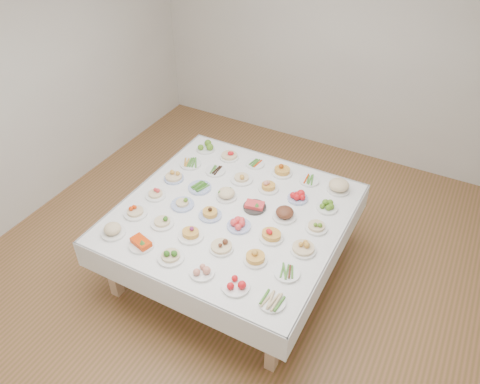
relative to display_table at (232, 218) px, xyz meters
The scene contains 38 objects.
room_envelope 1.16m from the display_table, 81.37° to the left, with size 5.02×5.02×2.81m.
display_table is the anchor object (origin of this frame).
dish_0 1.09m from the display_table, 135.65° to the right, with size 0.21×0.21×0.12m.
dish_1 0.89m from the display_table, 121.45° to the right, with size 0.21×0.21×0.10m.
dish_2 0.79m from the display_table, 101.79° to the right, with size 0.24×0.24×0.13m.
dish_3 0.80m from the display_table, 78.61° to the right, with size 0.20×0.20×0.09m.
dish_4 0.90m from the display_table, 59.18° to the right, with size 0.22×0.22×0.10m.
dish_5 1.10m from the display_table, 45.06° to the right, with size 0.21×0.21×0.05m.
dish_6 0.90m from the display_table, 149.22° to the right, with size 0.21×0.21×0.11m.
dish_7 0.66m from the display_table, 136.11° to the right, with size 0.21×0.21×0.11m.
dish_8 0.50m from the display_table, 108.76° to the right, with size 0.22×0.22×0.12m.
dish_9 0.51m from the display_table, 71.58° to the right, with size 0.21×0.21×0.12m.
dish_10 0.66m from the display_table, 43.86° to the right, with size 0.20×0.20×0.11m.
dish_11 0.89m from the display_table, 31.19° to the right, with size 0.21×0.21×0.05m.
dish_12 0.78m from the display_table, 168.45° to the right, with size 0.20×0.20×0.10m.
dish_13 0.49m from the display_table, 162.21° to the right, with size 0.21×0.21×0.10m.
dish_14 0.24m from the display_table, 134.33° to the right, with size 0.21×0.21×0.11m.
dish_15 0.24m from the display_table, 45.14° to the right, with size 0.21×0.21×0.09m.
dish_16 0.51m from the display_table, 17.33° to the right, with size 0.21×0.21×0.13m.
dish_17 0.80m from the display_table, 11.39° to the right, with size 0.22×0.22×0.13m.
dish_18 0.79m from the display_table, 168.39° to the left, with size 0.20×0.20×0.12m.
dish_19 0.48m from the display_table, 161.45° to the left, with size 0.22×0.22×0.05m.
dish_20 0.25m from the display_table, 134.32° to the left, with size 0.20×0.20×0.12m.
dish_21 0.24m from the display_table, 42.36° to the left, with size 0.21×0.21×0.09m.
dish_22 0.50m from the display_table, 19.00° to the left, with size 0.23×0.23×0.13m.
dish_23 0.79m from the display_table, 11.14° to the left, with size 0.20×0.20×0.10m.
dish_24 0.89m from the display_table, 149.13° to the left, with size 0.22×0.22×0.05m.
dish_25 0.66m from the display_table, 134.62° to the left, with size 0.20×0.20×0.05m.
dish_26 0.51m from the display_table, 108.28° to the left, with size 0.22×0.22×0.12m.
dish_27 0.50m from the display_table, 71.97° to the left, with size 0.20×0.20×0.11m.
dish_28 0.66m from the display_table, 44.55° to the left, with size 0.19×0.19×0.09m.
dish_29 0.89m from the display_table, 31.10° to the left, with size 0.20×0.20×0.08m.
dish_30 1.09m from the display_table, 134.85° to the left, with size 0.20×0.20×0.10m.
dish_31 0.89m from the display_table, 121.26° to the left, with size 0.20×0.20×0.11m.
dish_32 0.79m from the display_table, 101.31° to the left, with size 0.19×0.19×0.04m.
dish_33 0.79m from the display_table, 78.25° to the left, with size 0.21×0.21×0.13m.
dish_34 0.90m from the display_table, 59.41° to the left, with size 0.19×0.19×0.05m.
dish_35 1.09m from the display_table, 45.57° to the left, with size 0.22×0.22×0.14m.
Camera 1 is at (1.60, -3.01, 3.59)m, focal length 35.00 mm.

